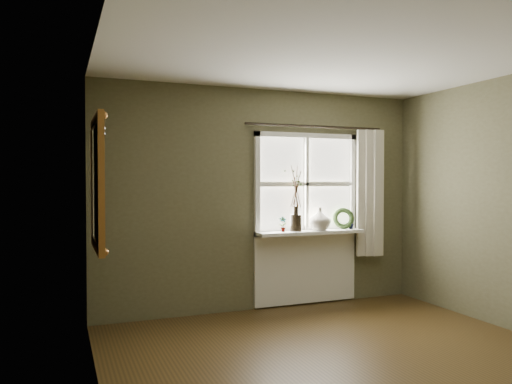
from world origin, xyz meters
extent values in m
plane|color=#3F2C13|center=(0.00, 0.00, 0.00)|extent=(4.50, 4.50, 0.00)
plane|color=silver|center=(0.00, 0.00, 2.60)|extent=(4.50, 4.50, 0.00)
cube|color=brown|center=(0.00, 2.30, 1.30)|extent=(4.00, 0.10, 2.60)
cube|color=brown|center=(-2.05, 0.00, 1.30)|extent=(0.10, 4.50, 2.60)
cube|color=white|center=(0.55, 2.22, 0.89)|extent=(1.36, 0.06, 0.06)
cube|color=white|center=(0.55, 2.22, 2.07)|extent=(1.36, 0.06, 0.06)
cube|color=white|center=(-0.10, 2.22, 1.48)|extent=(0.06, 0.06, 1.24)
cube|color=white|center=(1.20, 2.22, 1.48)|extent=(0.06, 0.06, 1.24)
cube|color=white|center=(0.55, 2.22, 1.48)|extent=(1.24, 0.05, 0.04)
cube|color=white|center=(0.55, 2.22, 1.48)|extent=(0.04, 0.05, 1.12)
cube|color=white|center=(0.23, 2.25, 1.77)|extent=(0.59, 0.01, 0.53)
cube|color=white|center=(0.88, 2.25, 1.77)|extent=(0.59, 0.01, 0.53)
cube|color=white|center=(0.23, 2.25, 1.19)|extent=(0.59, 0.01, 0.53)
cube|color=white|center=(0.88, 2.25, 1.19)|extent=(0.59, 0.01, 0.53)
cube|color=white|center=(0.55, 2.12, 0.90)|extent=(1.36, 0.26, 0.04)
cube|color=white|center=(0.55, 2.23, 0.46)|extent=(1.36, 0.04, 0.88)
cylinder|color=black|center=(0.36, 2.12, 1.02)|extent=(0.16, 0.16, 0.20)
imported|color=beige|center=(0.68, 2.12, 1.06)|extent=(0.28, 0.28, 0.28)
torus|color=#273C1A|center=(1.04, 2.16, 1.02)|extent=(0.29, 0.21, 0.28)
imported|color=#273C1A|center=(0.19, 2.12, 1.01)|extent=(0.11, 0.08, 0.18)
imported|color=#273C1A|center=(1.13, 2.12, 1.00)|extent=(0.10, 0.08, 0.15)
cube|color=beige|center=(1.39, 2.13, 1.37)|extent=(0.36, 0.12, 1.59)
cylinder|color=black|center=(0.65, 2.17, 2.18)|extent=(1.84, 0.03, 0.03)
cube|color=white|center=(-1.97, 1.24, 1.50)|extent=(0.02, 0.79, 0.98)
cube|color=#AE6E33|center=(-1.96, 1.24, 2.03)|extent=(0.05, 0.96, 0.08)
cube|color=#AE6E33|center=(-1.96, 1.24, 0.97)|extent=(0.05, 0.96, 0.08)
cube|color=#AE6E33|center=(-1.96, 0.81, 1.50)|extent=(0.05, 0.08, 0.98)
cube|color=#AE6E33|center=(-1.96, 1.68, 1.50)|extent=(0.05, 0.08, 0.98)
sphere|color=silver|center=(-1.91, 1.21, 1.97)|extent=(0.04, 0.04, 0.04)
sphere|color=silver|center=(-1.91, 1.24, 1.93)|extent=(0.04, 0.04, 0.04)
sphere|color=silver|center=(-1.91, 1.27, 1.98)|extent=(0.04, 0.04, 0.04)
camera|label=1|loc=(-2.27, -3.20, 1.53)|focal=35.00mm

